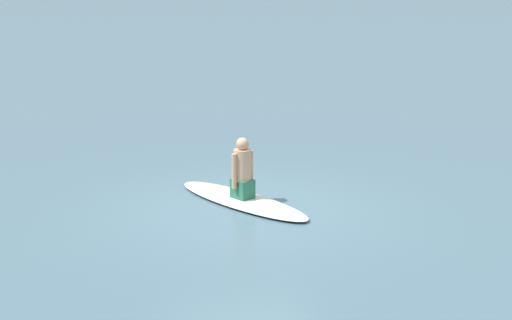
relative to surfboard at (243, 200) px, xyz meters
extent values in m
plane|color=slate|center=(0.07, 0.31, -0.04)|extent=(400.00, 400.00, 0.00)
ellipsoid|color=silver|center=(0.00, 0.00, 0.00)|extent=(1.59, 2.97, 0.09)
cube|color=#26664C|center=(0.00, 0.00, 0.20)|extent=(0.35, 0.39, 0.30)
cylinder|color=tan|center=(0.00, 0.00, 0.58)|extent=(0.35, 0.35, 0.50)
sphere|color=tan|center=(0.00, 0.00, 0.92)|extent=(0.20, 0.20, 0.20)
cylinder|color=tan|center=(-0.16, -0.05, 0.51)|extent=(0.10, 0.10, 0.56)
cylinder|color=tan|center=(0.16, 0.05, 0.51)|extent=(0.10, 0.10, 0.56)
camera|label=1|loc=(5.49, 12.50, 4.12)|focal=62.87mm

